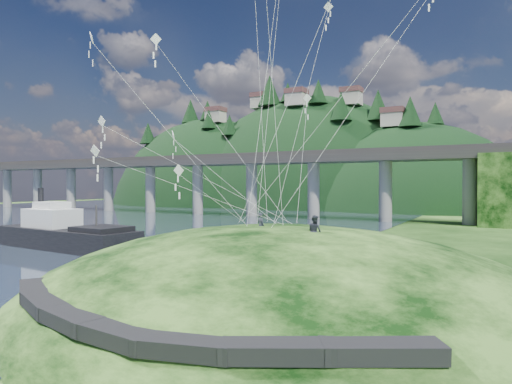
% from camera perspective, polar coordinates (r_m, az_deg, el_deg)
% --- Properties ---
extents(ground, '(320.00, 320.00, 0.00)m').
position_cam_1_polar(ground, '(31.73, -11.91, -12.85)').
color(ground, black).
rests_on(ground, ground).
extents(grass_hill, '(36.00, 32.00, 13.00)m').
position_cam_1_polar(grass_hill, '(29.55, 3.25, -16.91)').
color(grass_hill, black).
rests_on(grass_hill, ground).
extents(footpath, '(22.29, 5.84, 0.83)m').
position_cam_1_polar(footpath, '(19.36, -13.91, -15.53)').
color(footpath, black).
rests_on(footpath, ground).
extents(bridge, '(160.00, 11.00, 15.00)m').
position_cam_1_polar(bridge, '(104.42, 2.13, 2.16)').
color(bridge, '#2D2B2B').
rests_on(bridge, ground).
extents(far_ridge, '(153.00, 70.00, 94.50)m').
position_cam_1_polar(far_ridge, '(159.58, 4.95, -4.40)').
color(far_ridge, black).
rests_on(far_ridge, ground).
extents(work_barge, '(20.71, 7.19, 7.11)m').
position_cam_1_polar(work_barge, '(58.40, -22.86, -4.78)').
color(work_barge, black).
rests_on(work_barge, ground).
extents(wooden_dock, '(15.12, 4.83, 1.07)m').
position_cam_1_polar(wooden_dock, '(36.52, -10.29, -10.25)').
color(wooden_dock, '#3B2B18').
rests_on(wooden_dock, ground).
extents(kite_flyers, '(4.92, 1.85, 1.82)m').
position_cam_1_polar(kite_flyers, '(26.60, 5.59, -2.82)').
color(kite_flyers, '#292C36').
rests_on(kite_flyers, ground).
extents(kite_swarm, '(21.21, 17.37, 20.59)m').
position_cam_1_polar(kite_swarm, '(33.84, 0.60, 22.00)').
color(kite_swarm, white).
rests_on(kite_swarm, ground).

